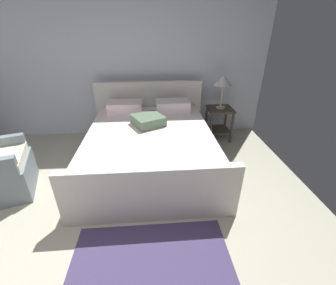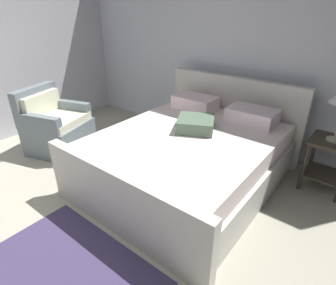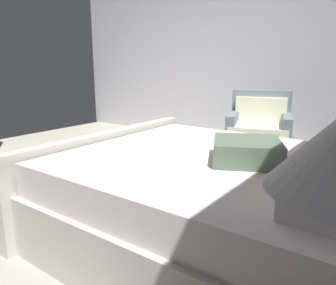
% 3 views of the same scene
% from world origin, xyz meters
% --- Properties ---
extents(ground_plane, '(5.00, 5.74, 0.02)m').
position_xyz_m(ground_plane, '(0.00, 0.00, -0.01)').
color(ground_plane, '#ACA793').
extents(wall_back, '(5.12, 0.12, 2.88)m').
position_xyz_m(wall_back, '(0.00, 2.93, 1.44)').
color(wall_back, silver).
rests_on(wall_back, ground).
extents(bed, '(1.92, 2.24, 1.05)m').
position_xyz_m(bed, '(0.42, 1.66, 0.34)').
color(bed, beige).
rests_on(bed, ground).
extents(nightstand_right, '(0.44, 0.44, 0.60)m').
position_xyz_m(nightstand_right, '(1.68, 2.48, 0.40)').
color(nightstand_right, '#382F25').
rests_on(nightstand_right, ground).
extents(table_lamp_right, '(0.31, 0.31, 0.58)m').
position_xyz_m(table_lamp_right, '(1.68, 2.48, 1.08)').
color(table_lamp_right, '#B7B293').
rests_on(table_lamp_right, nightstand_right).
extents(area_rug, '(1.47, 0.92, 0.01)m').
position_xyz_m(area_rug, '(0.42, -0.01, 0.01)').
color(area_rug, '#3E3458').
rests_on(area_rug, ground).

